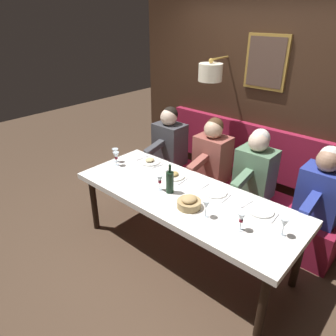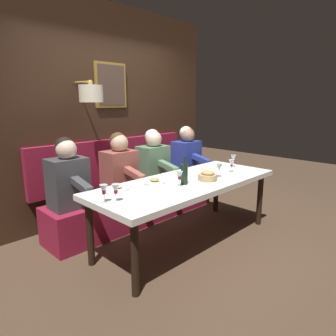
# 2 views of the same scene
# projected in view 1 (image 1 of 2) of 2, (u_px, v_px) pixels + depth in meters

# --- Properties ---
(ground_plane) EXTENTS (12.00, 12.00, 0.00)m
(ground_plane) POSITION_uv_depth(u_px,v_px,m) (183.00, 253.00, 3.40)
(ground_plane) COLOR #4C3828
(dining_table) EXTENTS (0.90, 2.32, 0.74)m
(dining_table) POSITION_uv_depth(u_px,v_px,m) (184.00, 200.00, 3.09)
(dining_table) COLOR white
(dining_table) RESTS_ON ground_plane
(banquette_bench) EXTENTS (0.52, 2.52, 0.45)m
(banquette_bench) POSITION_uv_depth(u_px,v_px,m) (229.00, 202.00, 3.89)
(banquette_bench) COLOR maroon
(banquette_bench) RESTS_ON ground_plane
(back_wall_panel) EXTENTS (0.59, 3.72, 2.90)m
(back_wall_panel) POSITION_uv_depth(u_px,v_px,m) (262.00, 101.00, 3.76)
(back_wall_panel) COLOR #382316
(back_wall_panel) RESTS_ON ground_plane
(diner_nearest) EXTENTS (0.60, 0.40, 0.79)m
(diner_nearest) POSITION_uv_depth(u_px,v_px,m) (322.00, 188.00, 3.03)
(diner_nearest) COLOR #283893
(diner_nearest) RESTS_ON banquette_bench
(diner_near) EXTENTS (0.60, 0.40, 0.79)m
(diner_near) POSITION_uv_depth(u_px,v_px,m) (256.00, 166.00, 3.45)
(diner_near) COLOR #567A5B
(diner_near) RESTS_ON banquette_bench
(diner_middle) EXTENTS (0.60, 0.40, 0.79)m
(diner_middle) POSITION_uv_depth(u_px,v_px,m) (212.00, 152.00, 3.79)
(diner_middle) COLOR #934C42
(diner_middle) RESTS_ON banquette_bench
(diner_far) EXTENTS (0.60, 0.40, 0.79)m
(diner_far) POSITION_uv_depth(u_px,v_px,m) (169.00, 138.00, 4.20)
(diner_far) COLOR #3D3D42
(diner_far) RESTS_ON banquette_bench
(place_setting_0) EXTENTS (0.24, 0.31, 0.01)m
(place_setting_0) POSITION_uv_depth(u_px,v_px,m) (215.00, 192.00, 3.08)
(place_setting_0) COLOR white
(place_setting_0) RESTS_ON dining_table
(place_setting_1) EXTENTS (0.24, 0.33, 0.05)m
(place_setting_1) POSITION_uv_depth(u_px,v_px,m) (174.00, 175.00, 3.38)
(place_setting_1) COLOR silver
(place_setting_1) RESTS_ON dining_table
(place_setting_2) EXTENTS (0.24, 0.32, 0.01)m
(place_setting_2) POSITION_uv_depth(u_px,v_px,m) (261.00, 211.00, 2.80)
(place_setting_2) COLOR silver
(place_setting_2) RESTS_ON dining_table
(place_setting_3) EXTENTS (0.24, 0.33, 0.05)m
(place_setting_3) POSITION_uv_depth(u_px,v_px,m) (150.00, 161.00, 3.70)
(place_setting_3) COLOR silver
(place_setting_3) RESTS_ON dining_table
(wine_glass_0) EXTENTS (0.07, 0.07, 0.16)m
(wine_glass_0) POSITION_uv_depth(u_px,v_px,m) (160.00, 179.00, 3.09)
(wine_glass_0) COLOR silver
(wine_glass_0) RESTS_ON dining_table
(wine_glass_1) EXTENTS (0.07, 0.07, 0.16)m
(wine_glass_1) POSITION_uv_depth(u_px,v_px,m) (241.00, 218.00, 2.52)
(wine_glass_1) COLOR silver
(wine_glass_1) RESTS_ON dining_table
(wine_glass_2) EXTENTS (0.07, 0.07, 0.16)m
(wine_glass_2) POSITION_uv_depth(u_px,v_px,m) (206.00, 205.00, 2.68)
(wine_glass_2) COLOR silver
(wine_glass_2) RESTS_ON dining_table
(wine_glass_3) EXTENTS (0.07, 0.07, 0.16)m
(wine_glass_3) POSITION_uv_depth(u_px,v_px,m) (115.00, 153.00, 3.68)
(wine_glass_3) COLOR silver
(wine_glass_3) RESTS_ON dining_table
(wine_glass_4) EXTENTS (0.07, 0.07, 0.16)m
(wine_glass_4) POSITION_uv_depth(u_px,v_px,m) (116.00, 156.00, 3.59)
(wine_glass_4) COLOR silver
(wine_glass_4) RESTS_ON dining_table
(wine_glass_5) EXTENTS (0.07, 0.07, 0.16)m
(wine_glass_5) POSITION_uv_depth(u_px,v_px,m) (284.00, 223.00, 2.45)
(wine_glass_5) COLOR silver
(wine_glass_5) RESTS_ON dining_table
(wine_bottle) EXTENTS (0.08, 0.08, 0.30)m
(wine_bottle) POSITION_uv_depth(u_px,v_px,m) (170.00, 182.00, 3.05)
(wine_bottle) COLOR black
(wine_bottle) RESTS_ON dining_table
(bread_bowl) EXTENTS (0.22, 0.22, 0.12)m
(bread_bowl) POSITION_uv_depth(u_px,v_px,m) (189.00, 203.00, 2.84)
(bread_bowl) COLOR tan
(bread_bowl) RESTS_ON dining_table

